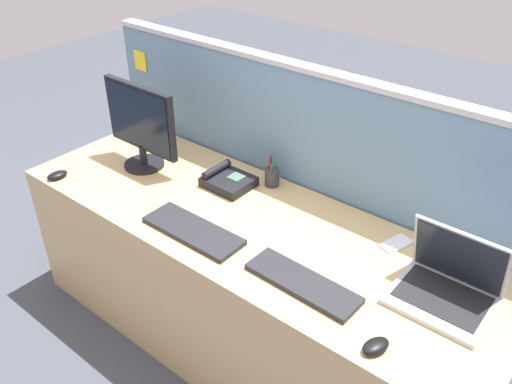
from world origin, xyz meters
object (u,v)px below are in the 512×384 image
object	(u,v)px
pen_cup	(272,176)
cell_phone_white_slab	(396,244)
computer_mouse_left_hand	(376,346)
desktop_monitor	(141,124)
laptop	(448,283)
keyboard_main	(303,283)
desk_phone	(228,180)
computer_mouse_right_hand	(57,175)
keyboard_spare	(193,231)

from	to	relation	value
pen_cup	cell_phone_white_slab	distance (m)	0.66
computer_mouse_left_hand	cell_phone_white_slab	distance (m)	0.56
desktop_monitor	computer_mouse_left_hand	size ratio (longest dim) A/B	4.44
laptop	cell_phone_white_slab	distance (m)	0.32
cell_phone_white_slab	keyboard_main	bearing A→B (deg)	-94.08
desk_phone	computer_mouse_right_hand	xyz separation A→B (m)	(-0.68, -0.46, -0.01)
desktop_monitor	laptop	bearing A→B (deg)	1.48
computer_mouse_left_hand	keyboard_spare	bearing A→B (deg)	-167.15
computer_mouse_left_hand	desktop_monitor	bearing A→B (deg)	-174.89
desktop_monitor	computer_mouse_left_hand	bearing A→B (deg)	-12.75
keyboard_main	pen_cup	distance (m)	0.70
desktop_monitor	laptop	distance (m)	1.54
desk_phone	computer_mouse_left_hand	size ratio (longest dim) A/B	2.15
laptop	keyboard_spare	distance (m)	0.99
computer_mouse_right_hand	keyboard_spare	bearing A→B (deg)	12.97
keyboard_spare	computer_mouse_left_hand	world-z (taller)	computer_mouse_left_hand
keyboard_main	computer_mouse_left_hand	xyz separation A→B (m)	(0.35, -0.10, 0.01)
computer_mouse_left_hand	computer_mouse_right_hand	bearing A→B (deg)	-161.46
laptop	computer_mouse_right_hand	distance (m)	1.81
desk_phone	cell_phone_white_slab	world-z (taller)	desk_phone
keyboard_spare	pen_cup	size ratio (longest dim) A/B	2.49
desktop_monitor	keyboard_main	xyz separation A→B (m)	(1.11, -0.23, -0.22)
laptop	pen_cup	size ratio (longest dim) A/B	1.86
desktop_monitor	cell_phone_white_slab	world-z (taller)	desktop_monitor
laptop	desk_phone	size ratio (longest dim) A/B	1.55
laptop	pen_cup	bearing A→B (deg)	167.42
laptop	cell_phone_white_slab	bearing A→B (deg)	149.22
desk_phone	keyboard_main	world-z (taller)	desk_phone
computer_mouse_right_hand	cell_phone_white_slab	bearing A→B (deg)	26.36
desk_phone	pen_cup	size ratio (longest dim) A/B	1.20
desk_phone	computer_mouse_left_hand	distance (m)	1.11
computer_mouse_left_hand	cell_phone_white_slab	xyz separation A→B (m)	(-0.19, 0.53, -0.01)
pen_cup	cell_phone_white_slab	world-z (taller)	pen_cup
cell_phone_white_slab	computer_mouse_left_hand	bearing A→B (deg)	-54.38
cell_phone_white_slab	computer_mouse_right_hand	bearing A→B (deg)	-144.34
keyboard_spare	cell_phone_white_slab	size ratio (longest dim) A/B	3.36
keyboard_spare	desktop_monitor	bearing A→B (deg)	156.27
computer_mouse_right_hand	computer_mouse_left_hand	distance (m)	1.69
keyboard_main	cell_phone_white_slab	xyz separation A→B (m)	(0.15, 0.43, -0.01)
computer_mouse_left_hand	keyboard_main	bearing A→B (deg)	-178.21
pen_cup	computer_mouse_right_hand	bearing A→B (deg)	-144.46
computer_mouse_left_hand	cell_phone_white_slab	size ratio (longest dim) A/B	0.76
desktop_monitor	laptop	world-z (taller)	desktop_monitor
laptop	keyboard_main	distance (m)	0.50
desk_phone	cell_phone_white_slab	size ratio (longest dim) A/B	1.63
keyboard_main	computer_mouse_right_hand	xyz separation A→B (m)	(-1.34, -0.12, 0.01)
desk_phone	computer_mouse_left_hand	bearing A→B (deg)	-23.66
keyboard_main	cell_phone_white_slab	world-z (taller)	keyboard_main
computer_mouse_right_hand	pen_cup	world-z (taller)	pen_cup
keyboard_main	pen_cup	bearing A→B (deg)	138.34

